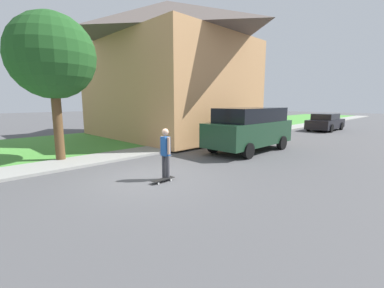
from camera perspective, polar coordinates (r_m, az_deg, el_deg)
name	(u,v)px	position (r m, az deg, el deg)	size (l,w,h in m)	color
ground_plane	(149,177)	(8.55, -9.56, -7.25)	(120.00, 120.00, 0.00)	#49494C
lawn	(152,136)	(18.35, -8.81, 1.80)	(10.00, 80.00, 0.08)	#478E38
sidewalk	(197,143)	(15.05, 1.13, 0.29)	(1.80, 80.00, 0.10)	gray
house	(168,68)	(18.55, -5.31, 16.48)	(11.13, 8.78, 8.97)	tan
lawn_tree_near	(52,57)	(11.73, -28.63, 16.60)	(3.25, 3.25, 5.70)	brown
suv_parked	(250,128)	(12.97, 12.70, 3.54)	(2.18, 5.02, 2.13)	#193823
car_down_street	(325,122)	(24.73, 27.52, 4.31)	(1.96, 4.42, 1.43)	black
skateboarder	(166,152)	(8.00, -5.91, -1.75)	(0.41, 0.21, 1.62)	#38383D
skateboard	(163,179)	(7.96, -6.49, -7.83)	(0.22, 0.78, 0.10)	black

